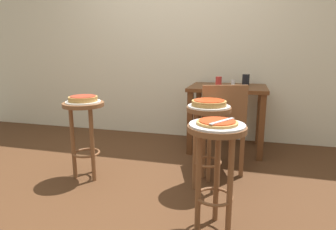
{
  "coord_description": "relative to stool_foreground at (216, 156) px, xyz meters",
  "views": [
    {
      "loc": [
        0.91,
        -2.11,
        1.14
      ],
      "look_at": [
        0.31,
        0.09,
        0.63
      ],
      "focal_mm": 30.66,
      "sensor_mm": 36.0,
      "label": 1
    }
  ],
  "objects": [
    {
      "name": "pizza_foreground",
      "position": [
        0.0,
        0.0,
        0.21
      ],
      "size": [
        0.25,
        0.25,
        0.02
      ],
      "color": "tan",
      "rests_on": "serving_plate_foreground"
    },
    {
      "name": "cup_near_edge",
      "position": [
        -0.13,
        1.47,
        0.3
      ],
      "size": [
        0.07,
        0.07,
        0.12
      ],
      "primitive_type": "cylinder",
      "color": "red",
      "rests_on": "dining_table"
    },
    {
      "name": "pizza_middle",
      "position": [
        -1.21,
        0.5,
        0.22
      ],
      "size": [
        0.25,
        0.25,
        0.05
      ],
      "color": "#B78442",
      "rests_on": "serving_plate_middle"
    },
    {
      "name": "serving_plate_foreground",
      "position": [
        0.0,
        0.0,
        0.2
      ],
      "size": [
        0.34,
        0.34,
        0.01
      ],
      "primitive_type": "cylinder",
      "color": "silver",
      "rests_on": "stool_foreground"
    },
    {
      "name": "cup_far_edge",
      "position": [
        0.15,
        1.76,
        0.3
      ],
      "size": [
        0.08,
        0.08,
        0.13
      ],
      "primitive_type": "cylinder",
      "color": "black",
      "rests_on": "dining_table"
    },
    {
      "name": "stool_leftside",
      "position": [
        -0.12,
        0.58,
        0.0
      ],
      "size": [
        0.36,
        0.36,
        0.7
      ],
      "color": "brown",
      "rests_on": "ground_plane"
    },
    {
      "name": "back_wall",
      "position": [
        -0.76,
        2.08,
        0.99
      ],
      "size": [
        6.0,
        0.1,
        3.0
      ],
      "primitive_type": "cube",
      "color": "beige",
      "rests_on": "ground_plane"
    },
    {
      "name": "ground_plane",
      "position": [
        -0.76,
        0.43,
        -0.51
      ],
      "size": [
        6.0,
        6.0,
        0.0
      ],
      "primitive_type": "plane",
      "color": "#4C2D19"
    },
    {
      "name": "stool_foreground",
      "position": [
        0.0,
        0.0,
        0.0
      ],
      "size": [
        0.36,
        0.36,
        0.7
      ],
      "color": "brown",
      "rests_on": "ground_plane"
    },
    {
      "name": "stool_middle",
      "position": [
        -1.21,
        0.5,
        0.0
      ],
      "size": [
        0.36,
        0.36,
        0.7
      ],
      "color": "brown",
      "rests_on": "ground_plane"
    },
    {
      "name": "serving_plate_middle",
      "position": [
        -1.21,
        0.5,
        0.2
      ],
      "size": [
        0.3,
        0.3,
        0.01
      ],
      "primitive_type": "cylinder",
      "color": "white",
      "rests_on": "stool_middle"
    },
    {
      "name": "serving_plate_leftside",
      "position": [
        -0.12,
        0.58,
        0.2
      ],
      "size": [
        0.34,
        0.34,
        0.01
      ],
      "primitive_type": "cylinder",
      "color": "silver",
      "rests_on": "stool_leftside"
    },
    {
      "name": "pizza_server_knife",
      "position": [
        0.03,
        -0.02,
        0.23
      ],
      "size": [
        0.13,
        0.2,
        0.01
      ],
      "primitive_type": "cube",
      "rotation": [
        0.0,
        0.0,
        1.02
      ],
      "color": "silver",
      "rests_on": "pizza_foreground"
    },
    {
      "name": "pizza_leftside",
      "position": [
        -0.12,
        0.58,
        0.22
      ],
      "size": [
        0.28,
        0.28,
        0.05
      ],
      "color": "#B78442",
      "rests_on": "serving_plate_leftside"
    },
    {
      "name": "dining_table",
      "position": [
        -0.04,
        1.63,
        0.11
      ],
      "size": [
        0.85,
        0.68,
        0.75
      ],
      "color": "#5B3319",
      "rests_on": "ground_plane"
    },
    {
      "name": "condiment_shaker",
      "position": [
        0.02,
        1.57,
        0.28
      ],
      "size": [
        0.04,
        0.04,
        0.08
      ],
      "primitive_type": "cylinder",
      "color": "white",
      "rests_on": "dining_table"
    },
    {
      "name": "wooden_chair",
      "position": [
        -0.05,
        0.93,
        -0.04
      ],
      "size": [
        0.51,
        0.51,
        0.85
      ],
      "color": "brown",
      "rests_on": "ground_plane"
    }
  ]
}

